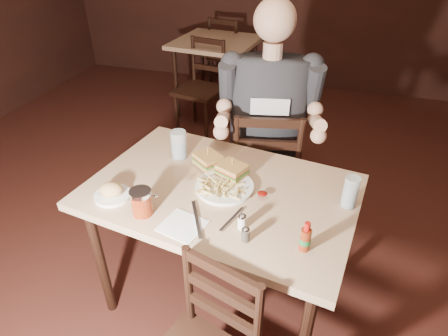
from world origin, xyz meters
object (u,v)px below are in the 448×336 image
(bg_chair_far, at_px, (230,56))
(glass_right, at_px, (350,192))
(glass_left, at_px, (179,145))
(syrup_dispenser, at_px, (142,202))
(diner, at_px, (270,97))
(hot_sauce, at_px, (306,236))
(main_table, at_px, (221,202))
(dinner_plate, at_px, (224,187))
(bg_table, at_px, (216,49))
(chair_far, at_px, (264,170))
(side_plate, at_px, (113,196))
(bg_chair_near, at_px, (199,90))

(bg_chair_far, relative_size, glass_right, 6.18)
(glass_left, distance_m, syrup_dispenser, 0.46)
(syrup_dispenser, bearing_deg, diner, 75.89)
(hot_sauce, bearing_deg, main_table, 145.92)
(bg_chair_far, height_order, dinner_plate, bg_chair_far)
(main_table, distance_m, glass_left, 0.38)
(main_table, xyz_separation_m, glass_left, (-0.28, 0.20, 0.16))
(glass_left, bearing_deg, bg_table, 102.64)
(diner, height_order, hot_sauce, diner)
(bg_table, xyz_separation_m, chair_far, (0.87, -1.76, -0.22))
(glass_right, relative_size, side_plate, 0.93)
(side_plate, bearing_deg, bg_chair_far, 96.12)
(dinner_plate, bearing_deg, main_table, -173.73)
(bg_chair_near, height_order, diner, diner)
(chair_far, height_order, side_plate, chair_far)
(bg_table, relative_size, syrup_dispenser, 7.61)
(diner, xyz_separation_m, dinner_plate, (-0.08, -0.60, -0.21))
(chair_far, height_order, diner, diner)
(bg_chair_far, height_order, glass_left, glass_left)
(glass_left, height_order, glass_right, glass_left)
(bg_chair_near, bearing_deg, glass_left, -62.25)
(bg_chair_near, bearing_deg, diner, -43.92)
(chair_far, relative_size, glass_right, 6.39)
(glass_right, bearing_deg, hot_sauce, -116.06)
(diner, height_order, glass_left, diner)
(bg_table, relative_size, chair_far, 0.95)
(bg_table, xyz_separation_m, side_plate, (0.34, -2.60, 0.10))
(hot_sauce, xyz_separation_m, syrup_dispenser, (-0.67, 0.02, -0.01))
(syrup_dispenser, relative_size, side_plate, 0.74)
(chair_far, height_order, dinner_plate, chair_far)
(glass_left, bearing_deg, bg_chair_far, 100.18)
(main_table, height_order, side_plate, side_plate)
(glass_right, height_order, hot_sauce, glass_right)
(bg_table, distance_m, diner, 2.03)
(syrup_dispenser, bearing_deg, bg_table, 109.72)
(dinner_plate, height_order, glass_right, glass_right)
(main_table, xyz_separation_m, hot_sauce, (0.40, -0.27, 0.15))
(bg_table, distance_m, syrup_dispenser, 2.72)
(bg_chair_far, bearing_deg, chair_far, 122.85)
(glass_left, height_order, side_plate, glass_left)
(dinner_plate, bearing_deg, chair_far, 83.60)
(bg_chair_near, distance_m, glass_left, 1.78)
(bg_chair_near, distance_m, syrup_dispenser, 2.21)
(syrup_dispenser, bearing_deg, bg_chair_near, 112.47)
(hot_sauce, bearing_deg, syrup_dispenser, 178.53)
(bg_chair_near, relative_size, diner, 0.88)
(bg_chair_near, xyz_separation_m, syrup_dispenser, (0.52, -2.11, 0.39))
(diner, xyz_separation_m, hot_sauce, (0.30, -0.88, -0.15))
(glass_right, bearing_deg, diner, 128.88)
(bg_table, bearing_deg, chair_far, -63.70)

